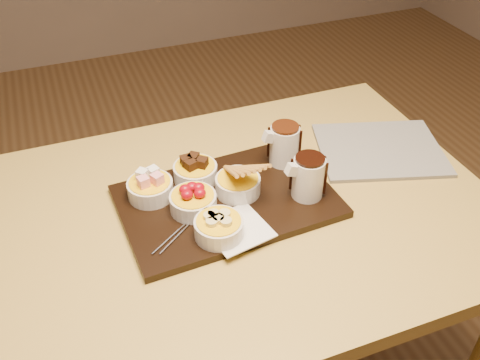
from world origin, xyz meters
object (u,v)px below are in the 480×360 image
object	(u,v)px
pitcher_milk_chocolate	(284,145)
newspaper	(380,150)
serving_board	(227,201)
pitcher_dark_chocolate	(308,178)
dining_table	(224,244)
bowl_strawberries	(193,203)

from	to	relation	value
pitcher_milk_chocolate	newspaper	size ratio (longest dim) A/B	0.31
pitcher_milk_chocolate	serving_board	bearing A→B (deg)	-158.20
serving_board	newspaper	size ratio (longest dim) A/B	1.52
pitcher_dark_chocolate	newspaper	world-z (taller)	pitcher_dark_chocolate
serving_board	pitcher_milk_chocolate	size ratio (longest dim) A/B	4.87
pitcher_dark_chocolate	newspaper	bearing A→B (deg)	19.22
dining_table	serving_board	distance (m)	0.11
bowl_strawberries	pitcher_milk_chocolate	size ratio (longest dim) A/B	1.06
serving_board	pitcher_milk_chocolate	world-z (taller)	pitcher_milk_chocolate
bowl_strawberries	newspaper	xyz separation A→B (m)	(0.51, 0.06, -0.03)
pitcher_milk_chocolate	newspaper	xyz separation A→B (m)	(0.25, -0.02, -0.06)
serving_board	pitcher_milk_chocolate	bearing A→B (deg)	21.80
pitcher_dark_chocolate	pitcher_milk_chocolate	size ratio (longest dim) A/B	1.00
dining_table	newspaper	size ratio (longest dim) A/B	3.97
bowl_strawberries	pitcher_milk_chocolate	world-z (taller)	pitcher_milk_chocolate
dining_table	pitcher_milk_chocolate	size ratio (longest dim) A/B	12.70
dining_table	bowl_strawberries	xyz separation A→B (m)	(-0.06, 0.01, 0.14)
serving_board	bowl_strawberries	distance (m)	0.08
dining_table	pitcher_milk_chocolate	world-z (taller)	pitcher_milk_chocolate
serving_board	pitcher_milk_chocolate	xyz separation A→B (m)	(0.17, 0.08, 0.06)
bowl_strawberries	newspaper	bearing A→B (deg)	7.20
bowl_strawberries	serving_board	bearing A→B (deg)	6.64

